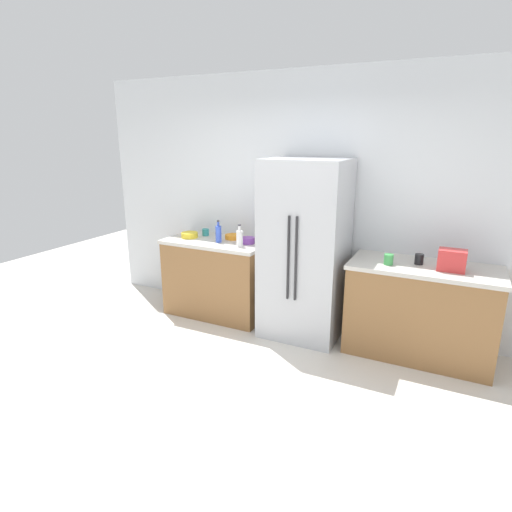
% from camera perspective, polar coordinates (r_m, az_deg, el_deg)
% --- Properties ---
extents(ground_plane, '(10.77, 10.77, 0.00)m').
position_cam_1_polar(ground_plane, '(3.66, -4.02, -18.93)').
color(ground_plane, beige).
extents(kitchen_back_panel, '(5.38, 0.10, 2.77)m').
position_cam_1_polar(kitchen_back_panel, '(4.78, 7.21, 7.36)').
color(kitchen_back_panel, silver).
rests_on(kitchen_back_panel, ground_plane).
extents(counter_left, '(1.22, 0.67, 0.92)m').
position_cam_1_polar(counter_left, '(5.08, -5.18, -2.84)').
color(counter_left, olive).
rests_on(counter_left, ground_plane).
extents(counter_right, '(1.37, 0.67, 0.92)m').
position_cam_1_polar(counter_right, '(4.41, 21.30, -6.91)').
color(counter_right, olive).
rests_on(counter_right, ground_plane).
extents(refrigerator, '(0.82, 0.73, 1.88)m').
position_cam_1_polar(refrigerator, '(4.45, 6.63, 0.81)').
color(refrigerator, '#B7BABF').
rests_on(refrigerator, ground_plane).
extents(toaster, '(0.24, 0.17, 0.19)m').
position_cam_1_polar(toaster, '(4.18, 24.99, -0.52)').
color(toaster, red).
rests_on(toaster, counter_right).
extents(bottle_a, '(0.07, 0.07, 0.26)m').
position_cam_1_polar(bottle_a, '(4.82, -5.10, 3.04)').
color(bottle_a, blue).
rests_on(bottle_a, counter_left).
extents(bottle_b, '(0.07, 0.07, 0.25)m').
position_cam_1_polar(bottle_b, '(4.62, -2.24, 2.47)').
color(bottle_b, white).
rests_on(bottle_b, counter_left).
extents(cup_a, '(0.08, 0.08, 0.08)m').
position_cam_1_polar(cup_a, '(5.18, -6.83, 3.22)').
color(cup_a, teal).
rests_on(cup_a, counter_left).
extents(cup_b, '(0.09, 0.09, 0.10)m').
position_cam_1_polar(cup_b, '(4.17, 17.51, -0.44)').
color(cup_b, green).
rests_on(cup_b, counter_right).
extents(cup_c, '(0.08, 0.08, 0.10)m').
position_cam_1_polar(cup_c, '(4.28, 21.21, -0.40)').
color(cup_c, black).
rests_on(cup_c, counter_right).
extents(bowl_a, '(0.19, 0.19, 0.05)m').
position_cam_1_polar(bowl_a, '(4.98, -3.12, 2.62)').
color(bowl_a, orange).
rests_on(bowl_a, counter_left).
extents(bowl_b, '(0.16, 0.16, 0.07)m').
position_cam_1_polar(bowl_b, '(4.77, -1.14, 2.13)').
color(bowl_b, purple).
rests_on(bowl_b, counter_left).
extents(bowl_c, '(0.20, 0.20, 0.06)m').
position_cam_1_polar(bowl_c, '(5.10, -8.99, 2.83)').
color(bowl_c, yellow).
rests_on(bowl_c, counter_left).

